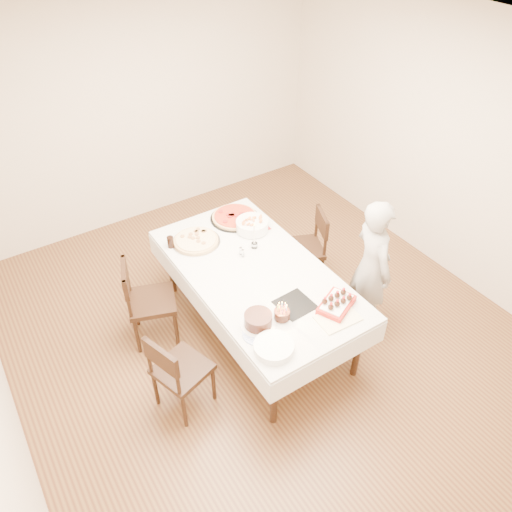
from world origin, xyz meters
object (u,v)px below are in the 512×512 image
chair_left_savory (152,301)px  taper_candle (254,235)px  person (371,267)px  cola_glass (170,242)px  chair_right_savory (303,249)px  pasta_bowl (252,225)px  pizza_pepperoni (235,217)px  birthday_cake (282,311)px  strawberry_box (337,304)px  chair_left_dessert (182,369)px  layer_cake (258,320)px  pizza_white (196,241)px  dining_table (256,301)px

chair_left_savory → taper_candle: size_ratio=3.16×
person → cola_glass: (-1.44, 1.22, 0.10)m
chair_right_savory → chair_left_savory: 1.66m
pasta_bowl → chair_left_savory: bearing=-175.9°
chair_left_savory → pizza_pepperoni: size_ratio=1.80×
birthday_cake → person: bearing=5.9°
strawberry_box → chair_left_dessert: bearing=163.8°
cola_glass → layer_cake: size_ratio=0.40×
person → pasta_bowl: (-0.65, 1.02, 0.10)m
pizza_white → strawberry_box: 1.51m
chair_left_savory → person: 2.05m
chair_left_savory → cola_glass: chair_left_savory is taller
chair_left_dessert → strawberry_box: 1.36m
pizza_white → taper_candle: 0.58m
person → strawberry_box: (-0.64, -0.26, 0.08)m
taper_candle → layer_cake: bearing=-121.1°
chair_left_dessert → person: 1.93m
strawberry_box → pizza_white: bearing=111.7°
chair_left_savory → pasta_bowl: size_ratio=2.82×
person → layer_cake: 1.30m
chair_right_savory → person: person is taller
cola_glass → strawberry_box: 1.68m
cola_glass → layer_cake: cola_glass is taller
chair_right_savory → chair_left_dessert: chair_right_savory is taller
person → pizza_pepperoni: bearing=41.0°
pasta_bowl → layer_cake: 1.27m
chair_left_dessert → strawberry_box: chair_left_dessert is taller
pizza_white → pizza_pepperoni: 0.53m
pizza_white → pasta_bowl: 0.57m
chair_left_savory → pasta_bowl: 1.21m
strawberry_box → birthday_cake: bearing=162.3°
pizza_pepperoni → pasta_bowl: pasta_bowl is taller
pasta_bowl → birthday_cake: size_ratio=2.30×
chair_left_dessert → taper_candle: size_ratio=2.99×
chair_left_savory → layer_cake: bearing=136.2°
dining_table → pasta_bowl: size_ratio=6.71×
chair_right_savory → pasta_bowl: bearing=-178.7°
birthday_cake → chair_right_savory: bearing=44.8°
taper_candle → strawberry_box: taper_candle is taller
dining_table → person: person is taller
pizza_pepperoni → taper_candle: taper_candle is taller
pizza_white → pizza_pepperoni: size_ratio=0.94×
strawberry_box → person: bearing=21.7°
chair_left_savory → pizza_white: chair_left_savory is taller
pizza_white → pizza_pepperoni: same height
chair_left_savory → cola_glass: size_ratio=7.81×
strawberry_box → chair_left_savory: bearing=133.9°
chair_left_dessert → pizza_pepperoni: bearing=-153.6°
person → strawberry_box: bearing=124.6°
pizza_pepperoni → cola_glass: 0.75m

